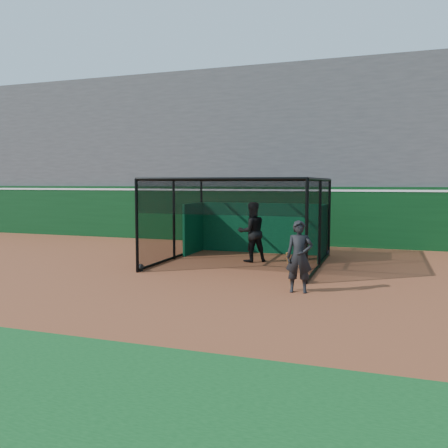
% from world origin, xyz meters
% --- Properties ---
extents(ground, '(120.00, 120.00, 0.00)m').
position_xyz_m(ground, '(0.00, 0.00, 0.00)').
color(ground, brown).
rests_on(ground, ground).
extents(outfield_wall, '(50.00, 0.50, 2.50)m').
position_xyz_m(outfield_wall, '(0.00, 8.50, 1.29)').
color(outfield_wall, '#093313').
rests_on(outfield_wall, ground).
extents(grandstand, '(50.00, 7.85, 8.95)m').
position_xyz_m(grandstand, '(0.00, 12.27, 4.48)').
color(grandstand, '#4C4C4F').
rests_on(grandstand, ground).
extents(batting_cage, '(5.11, 5.28, 2.78)m').
position_xyz_m(batting_cage, '(0.50, 3.22, 1.38)').
color(batting_cage, black).
rests_on(batting_cage, ground).
extents(batter, '(1.25, 1.20, 2.02)m').
position_xyz_m(batter, '(0.70, 3.59, 1.01)').
color(batter, black).
rests_on(batter, ground).
extents(on_deck_player, '(0.69, 0.50, 1.76)m').
position_xyz_m(on_deck_player, '(3.00, -0.40, 0.88)').
color(on_deck_player, black).
rests_on(on_deck_player, ground).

